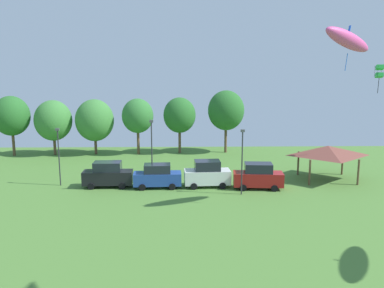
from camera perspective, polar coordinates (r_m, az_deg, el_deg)
The scene contains 16 objects.
kite_flying_1 at distance 33.94m, azimuth 21.02°, elevation 13.49°, with size 5.21×3.95×3.57m.
kite_flying_5 at distance 43.07m, azimuth 24.82°, elevation 9.23°, with size 0.84×0.89×2.71m.
parked_car_leftmost at distance 40.57m, azimuth -11.74°, elevation -4.24°, with size 4.81×1.99×2.52m.
parked_car_second_from_left at distance 39.61m, azimuth -4.88°, elevation -4.52°, with size 4.67×2.09×2.35m.
parked_car_third_from_left at distance 39.85m, azimuth 2.15°, elevation -4.23°, with size 4.57×2.29×2.61m.
parked_car_rightmost_in_row at distance 39.67m, azimuth 9.27°, elevation -4.49°, with size 4.85×2.27×2.51m.
park_pavilion at distance 44.22m, azimuth 18.54°, elevation -0.90°, with size 6.29×5.30×3.60m.
light_post_0 at distance 37.15m, azimuth 7.05°, elevation -1.97°, with size 0.36×0.20×6.06m.
light_post_1 at distance 41.89m, azimuth -18.20°, elevation -1.23°, with size 0.36×0.20×5.74m.
light_post_2 at distance 39.37m, azimuth -5.66°, elevation -0.82°, with size 0.36×0.20×6.61m.
treeline_tree_0 at distance 58.56m, azimuth -24.02°, elevation 3.61°, with size 4.76×4.76×7.95m.
treeline_tree_1 at distance 57.15m, azimuth -18.90°, elevation 3.14°, with size 4.92×4.92×7.37m.
treeline_tree_2 at distance 56.06m, azimuth -13.51°, elevation 3.25°, with size 5.12×5.12×7.45m.
treeline_tree_3 at distance 54.86m, azimuth -7.64°, elevation 3.92°, with size 4.20×4.20×7.55m.
treeline_tree_4 at distance 55.28m, azimuth -1.76°, elevation 4.05°, with size 4.38×4.38×7.63m.
treeline_tree_5 at distance 55.74m, azimuth 4.80°, elevation 4.71°, with size 4.95×4.95×8.56m.
Camera 1 is at (-0.98, 0.63, 11.36)m, focal length 38.00 mm.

